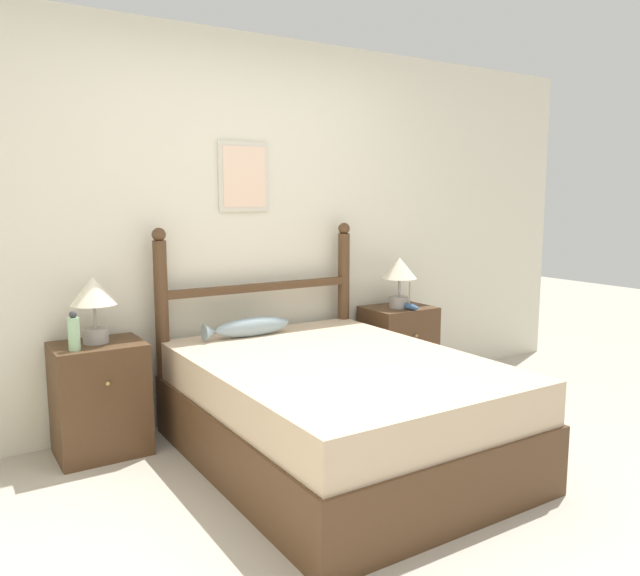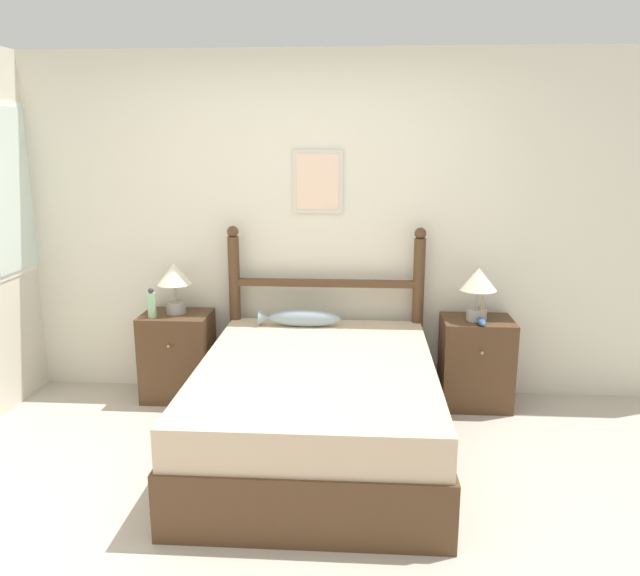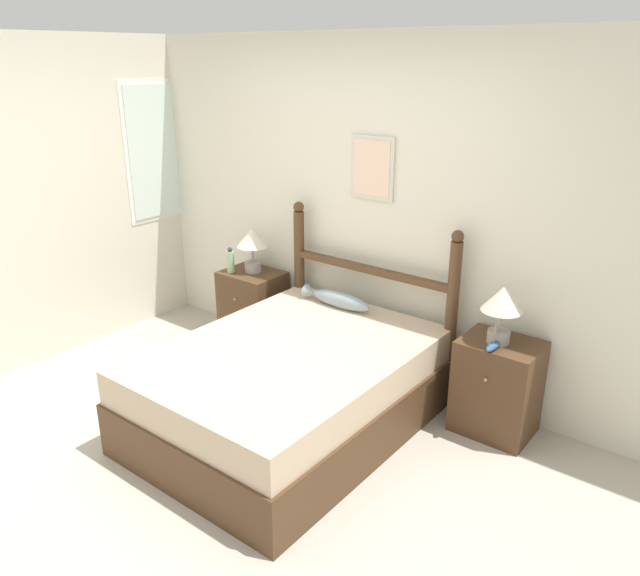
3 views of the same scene
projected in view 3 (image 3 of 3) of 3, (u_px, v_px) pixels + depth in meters
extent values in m
plane|color=#B7AD9E|center=(201.00, 464.00, 3.87)|extent=(16.00, 16.00, 0.00)
cube|color=beige|center=(363.00, 211.00, 4.70)|extent=(6.40, 0.06, 2.55)
cube|color=beige|center=(372.00, 168.00, 4.49)|extent=(0.37, 0.02, 0.46)
cube|color=beige|center=(371.00, 168.00, 4.48)|extent=(0.31, 0.01, 0.40)
cube|color=white|center=(167.00, 150.00, 5.71)|extent=(0.01, 0.93, 1.24)
cube|color=silver|center=(168.00, 150.00, 5.71)|extent=(0.01, 0.85, 1.16)
cube|color=#4C331E|center=(290.00, 403.00, 4.20)|extent=(1.46, 1.96, 0.36)
cube|color=#CCB293|center=(289.00, 364.00, 4.10)|extent=(1.42, 1.92, 0.23)
cylinder|color=#4C331E|center=(300.00, 284.00, 5.14)|extent=(0.08, 0.08, 1.22)
sphere|color=#4C331E|center=(299.00, 207.00, 4.91)|extent=(0.09, 0.09, 0.09)
cylinder|color=#4C331E|center=(451.00, 326.00, 4.35)|extent=(0.08, 0.08, 1.22)
sphere|color=#4C331E|center=(458.00, 236.00, 4.12)|extent=(0.09, 0.09, 0.09)
cube|color=#4C331E|center=(370.00, 270.00, 4.65)|extent=(1.37, 0.06, 0.05)
cube|color=#4C331E|center=(253.00, 308.00, 5.39)|extent=(0.50, 0.39, 0.66)
sphere|color=tan|center=(235.00, 299.00, 5.18)|extent=(0.02, 0.02, 0.02)
cube|color=#4C331E|center=(497.00, 387.00, 4.11)|extent=(0.50, 0.39, 0.66)
sphere|color=tan|center=(486.00, 380.00, 3.91)|extent=(0.02, 0.02, 0.02)
cylinder|color=gray|center=(253.00, 267.00, 5.27)|extent=(0.14, 0.14, 0.08)
cylinder|color=gray|center=(253.00, 254.00, 5.23)|extent=(0.02, 0.02, 0.14)
cone|color=beige|center=(252.00, 237.00, 5.18)|extent=(0.26, 0.26, 0.16)
cylinder|color=gray|center=(498.00, 337.00, 3.97)|extent=(0.14, 0.14, 0.08)
cylinder|color=gray|center=(500.00, 321.00, 3.94)|extent=(0.02, 0.02, 0.14)
cone|color=beige|center=(503.00, 299.00, 3.88)|extent=(0.26, 0.26, 0.16)
cylinder|color=#99C699|center=(231.00, 262.00, 5.25)|extent=(0.06, 0.06, 0.18)
sphere|color=#333338|center=(230.00, 250.00, 5.21)|extent=(0.04, 0.04, 0.04)
ellipsoid|color=#335684|center=(494.00, 345.00, 3.90)|extent=(0.06, 0.20, 0.05)
cylinder|color=#997F56|center=(495.00, 330.00, 3.86)|extent=(0.01, 0.01, 0.16)
ellipsoid|color=#8499A3|center=(340.00, 300.00, 4.69)|extent=(0.52, 0.11, 0.12)
cone|color=#8499A3|center=(310.00, 292.00, 4.86)|extent=(0.08, 0.11, 0.11)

